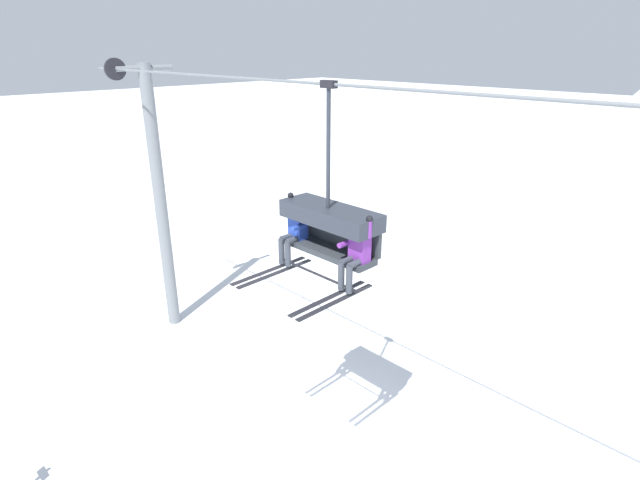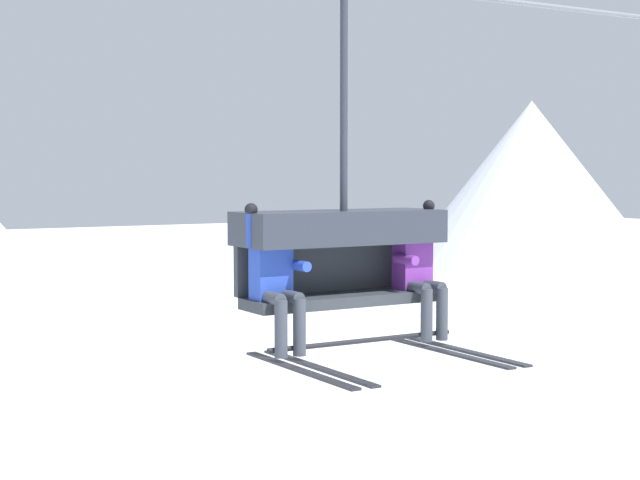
{
  "view_description": "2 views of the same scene",
  "coord_description": "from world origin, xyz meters",
  "px_view_note": "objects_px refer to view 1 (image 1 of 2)",
  "views": [
    {
      "loc": [
        6.83,
        -6.63,
        8.39
      ],
      "look_at": [
        1.08,
        -0.93,
        5.24
      ],
      "focal_mm": 28.0,
      "sensor_mm": 36.0,
      "label": 1
    },
    {
      "loc": [
        -3.55,
        -8.22,
        6.15
      ],
      "look_at": [
        0.91,
        -0.78,
        5.55
      ],
      "focal_mm": 55.0,
      "sensor_mm": 36.0,
      "label": 2
    }
  ],
  "objects_px": {
    "skier_blue": "(293,230)",
    "chairlift_chair": "(331,222)",
    "skier_purple": "(355,253)",
    "lift_tower_near": "(159,197)"
  },
  "relations": [
    {
      "from": "skier_blue",
      "to": "chairlift_chair",
      "type": "bearing_deg",
      "value": 15.78
    },
    {
      "from": "skier_blue",
      "to": "skier_purple",
      "type": "xyz_separation_m",
      "value": [
        1.51,
        0.0,
        0.0
      ]
    },
    {
      "from": "chairlift_chair",
      "to": "skier_blue",
      "type": "bearing_deg",
      "value": -164.22
    },
    {
      "from": "lift_tower_near",
      "to": "skier_blue",
      "type": "height_order",
      "value": "lift_tower_near"
    },
    {
      "from": "chairlift_chair",
      "to": "skier_purple",
      "type": "distance_m",
      "value": 0.84
    },
    {
      "from": "skier_blue",
      "to": "skier_purple",
      "type": "bearing_deg",
      "value": 0.0
    },
    {
      "from": "lift_tower_near",
      "to": "skier_purple",
      "type": "height_order",
      "value": "lift_tower_near"
    },
    {
      "from": "skier_blue",
      "to": "skier_purple",
      "type": "height_order",
      "value": "same"
    },
    {
      "from": "lift_tower_near",
      "to": "skier_purple",
      "type": "xyz_separation_m",
      "value": [
        8.5,
        -0.92,
        1.02
      ]
    },
    {
      "from": "chairlift_chair",
      "to": "skier_blue",
      "type": "relative_size",
      "value": 1.9
    }
  ]
}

